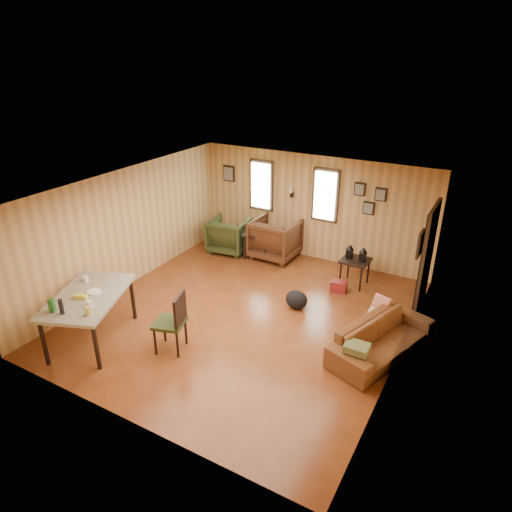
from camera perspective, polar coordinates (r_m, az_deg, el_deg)
The scene contains 11 objects.
room at distance 8.06m, azimuth 0.61°, elevation 0.43°, with size 5.54×6.04×2.44m.
sofa at distance 7.59m, azimuth 15.54°, elevation -9.36°, with size 1.96×0.57×0.77m, color brown.
recliner_brown at distance 10.56m, azimuth 2.47°, elevation 2.43°, with size 1.00×0.94×1.03m, color #492816.
recliner_green at distance 10.92m, azimuth -3.37°, elevation 2.82°, with size 0.88×0.82×0.90m, color #2E3719.
end_table at distance 10.59m, azimuth 0.14°, elevation 1.97°, with size 0.70×0.66×0.75m.
side_table at distance 9.50m, azimuth 12.36°, elevation -0.28°, with size 0.57×0.57×0.87m.
cooler at distance 9.38m, azimuth 10.28°, elevation -3.74°, with size 0.35×0.28×0.23m.
backpack at distance 8.65m, azimuth 5.07°, elevation -5.47°, with size 0.50×0.43×0.37m.
sofa_pillows at distance 7.50m, azimuth 13.91°, elevation -8.59°, with size 0.36×1.51×0.31m.
dining_table at distance 7.93m, azimuth -20.29°, elevation -5.15°, with size 1.55×1.93×1.10m.
dining_chair at distance 7.43m, azimuth -10.24°, elevation -7.80°, with size 0.58×0.58×1.03m.
Camera 1 is at (3.70, -6.16, 4.53)m, focal length 32.00 mm.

